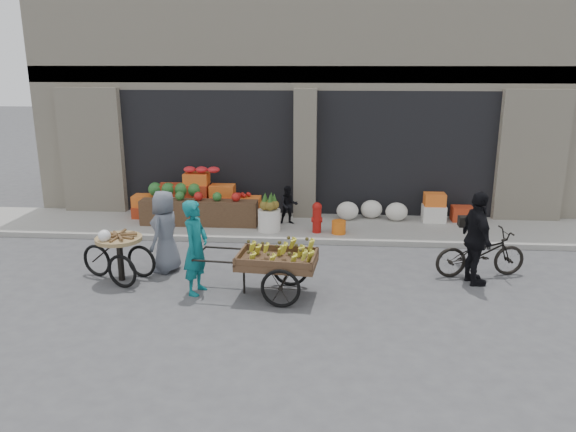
# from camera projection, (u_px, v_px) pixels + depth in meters

# --- Properties ---
(ground) EXTENTS (80.00, 80.00, 0.00)m
(ground) POSITION_uv_depth(u_px,v_px,m) (290.00, 300.00, 9.52)
(ground) COLOR #424244
(ground) RESTS_ON ground
(sidewalk) EXTENTS (18.00, 2.20, 0.12)m
(sidewalk) POSITION_uv_depth(u_px,v_px,m) (303.00, 228.00, 13.44)
(sidewalk) COLOR gray
(sidewalk) RESTS_ON ground
(building) EXTENTS (14.00, 6.45, 7.00)m
(building) POSITION_uv_depth(u_px,v_px,m) (311.00, 80.00, 16.34)
(building) COLOR beige
(building) RESTS_ON ground
(fruit_display) EXTENTS (3.10, 1.12, 1.24)m
(fruit_display) POSITION_uv_depth(u_px,v_px,m) (202.00, 198.00, 13.74)
(fruit_display) COLOR #AC3318
(fruit_display) RESTS_ON sidewalk
(pineapple_bin) EXTENTS (0.52, 0.52, 0.50)m
(pineapple_bin) POSITION_uv_depth(u_px,v_px,m) (269.00, 220.00, 12.94)
(pineapple_bin) COLOR silver
(pineapple_bin) RESTS_ON sidewalk
(fire_hydrant) EXTENTS (0.22, 0.22, 0.71)m
(fire_hydrant) POSITION_uv_depth(u_px,v_px,m) (317.00, 216.00, 12.77)
(fire_hydrant) COLOR #A5140F
(fire_hydrant) RESTS_ON sidewalk
(orange_bucket) EXTENTS (0.32, 0.32, 0.30)m
(orange_bucket) POSITION_uv_depth(u_px,v_px,m) (339.00, 227.00, 12.75)
(orange_bucket) COLOR orange
(orange_bucket) RESTS_ON sidewalk
(right_bay_goods) EXTENTS (3.35, 0.60, 0.70)m
(right_bay_goods) POSITION_uv_depth(u_px,v_px,m) (411.00, 209.00, 13.73)
(right_bay_goods) COLOR silver
(right_bay_goods) RESTS_ON sidewalk
(seated_person) EXTENTS (0.51, 0.43, 0.93)m
(seated_person) POSITION_uv_depth(u_px,v_px,m) (289.00, 205.00, 13.42)
(seated_person) COLOR black
(seated_person) RESTS_ON sidewalk
(banana_cart) EXTENTS (2.33, 1.12, 0.95)m
(banana_cart) POSITION_uv_depth(u_px,v_px,m) (274.00, 258.00, 9.53)
(banana_cart) COLOR brown
(banana_cart) RESTS_ON ground
(vendor_woman) EXTENTS (0.51, 0.67, 1.66)m
(vendor_woman) POSITION_uv_depth(u_px,v_px,m) (196.00, 247.00, 9.62)
(vendor_woman) COLOR #0D6369
(vendor_woman) RESTS_ON ground
(tricycle_cart) EXTENTS (1.46, 1.06, 0.95)m
(tricycle_cart) POSITION_uv_depth(u_px,v_px,m) (119.00, 251.00, 10.24)
(tricycle_cart) COLOR #9E7F51
(tricycle_cart) RESTS_ON ground
(vendor_grey) EXTENTS (0.67, 0.87, 1.58)m
(vendor_grey) POSITION_uv_depth(u_px,v_px,m) (165.00, 231.00, 10.65)
(vendor_grey) COLOR slate
(vendor_grey) RESTS_ON ground
(bicycle) EXTENTS (1.80, 0.90, 0.90)m
(bicycle) POSITION_uv_depth(u_px,v_px,m) (480.00, 253.00, 10.48)
(bicycle) COLOR black
(bicycle) RESTS_ON ground
(cyclist) EXTENTS (0.60, 1.07, 1.72)m
(cyclist) POSITION_uv_depth(u_px,v_px,m) (477.00, 238.00, 10.00)
(cyclist) COLOR black
(cyclist) RESTS_ON ground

